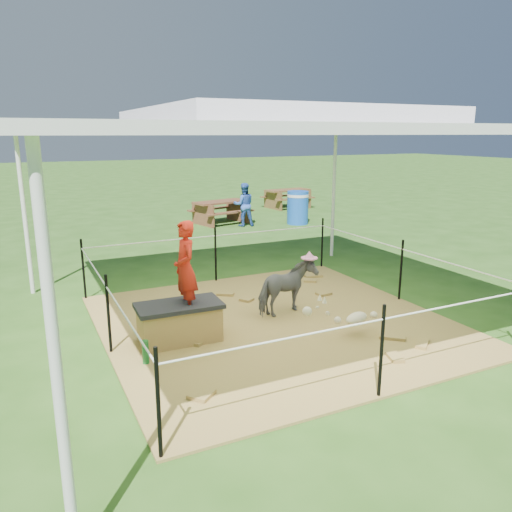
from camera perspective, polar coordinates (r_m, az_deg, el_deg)
name	(u,v)px	position (r m, az deg, el deg)	size (l,w,h in m)	color
ground	(275,324)	(7.09, 2.13, -7.74)	(90.00, 90.00, 0.00)	#2D5919
hay_patch	(275,323)	(7.09, 2.14, -7.63)	(4.60, 4.60, 0.03)	brown
canopy_tent	(276,127)	(6.59, 2.35, 14.57)	(6.30, 6.30, 2.90)	silver
rope_fence	(275,280)	(6.88, 2.18, -2.75)	(4.54, 4.54, 1.00)	black
straw_bale	(180,324)	(6.46, -8.72, -7.71)	(1.00, 0.50, 0.44)	#A7783C
dark_cloth	(179,306)	(6.37, -8.81, -5.62)	(1.07, 0.56, 0.06)	black
woman	(185,261)	(6.23, -8.12, -0.54)	(0.44, 0.29, 1.20)	red
green_bottle	(146,352)	(5.96, -12.51, -10.65)	(0.08, 0.08, 0.28)	#166627
pony	(287,288)	(7.27, 3.58, -3.67)	(0.42, 0.93, 0.78)	#4D4D52
pink_hat	(288,258)	(7.15, 3.64, -0.24)	(0.24, 0.24, 0.11)	pink
foal	(357,316)	(6.66, 11.44, -6.73)	(0.96, 0.53, 0.53)	beige
trash_barrel	(298,208)	(14.75, 4.79, 5.53)	(0.62, 0.62, 0.96)	blue
picnic_table_near	(221,212)	(14.84, -4.05, 5.02)	(1.60, 1.16, 0.67)	brown
picnic_table_far	(287,199)	(17.97, 3.61, 6.56)	(1.59, 1.15, 0.66)	#54351D
distant_person	(244,205)	(14.33, -1.40, 5.89)	(0.60, 0.47, 1.24)	blue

